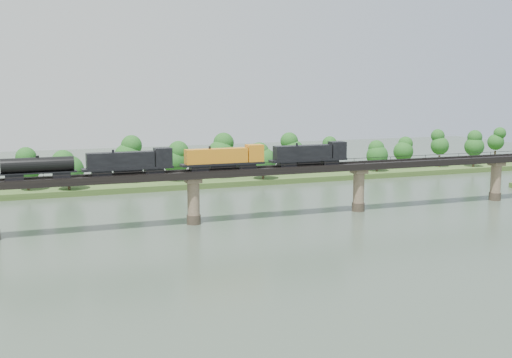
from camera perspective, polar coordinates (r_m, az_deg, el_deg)
name	(u,v)px	position (r m, az deg, el deg)	size (l,w,h in m)	color
ground	(240,260)	(110.31, -1.43, -7.20)	(400.00, 400.00, 0.00)	#344335
far_bank	(145,183)	(190.77, -9.88, -0.36)	(300.00, 24.00, 1.60)	#344F1F
bridge	(193,199)	(137.07, -5.58, -1.78)	(236.00, 30.00, 11.50)	#473A2D
bridge_superstructure	(193,169)	(136.08, -5.62, 0.85)	(220.00, 4.90, 0.75)	black
far_treeline	(118,159)	(183.97, -12.19, 1.77)	(289.06, 17.54, 13.60)	#382619
freight_train	(193,159)	(135.82, -5.62, 1.75)	(74.35, 2.90, 5.12)	black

